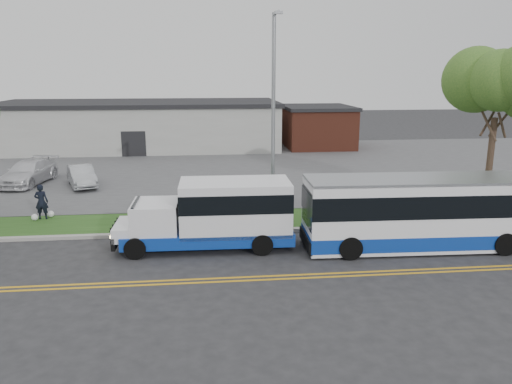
{
  "coord_description": "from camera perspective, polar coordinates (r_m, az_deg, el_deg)",
  "views": [
    {
      "loc": [
        -0.29,
        -20.19,
        7.11
      ],
      "look_at": [
        2.14,
        2.23,
        1.6
      ],
      "focal_mm": 35.0,
      "sensor_mm": 36.0,
      "label": 1
    }
  ],
  "objects": [
    {
      "name": "parking_lot",
      "position": [
        37.85,
        -5.63,
        2.91
      ],
      "size": [
        80.0,
        25.0,
        0.1
      ],
      "primitive_type": "cube",
      "color": "#4C4C4F",
      "rests_on": "ground"
    },
    {
      "name": "parked_car_b",
      "position": [
        34.66,
        -24.57,
        2.05
      ],
      "size": [
        2.9,
        5.36,
        1.47
      ],
      "primitive_type": "imported",
      "rotation": [
        0.0,
        0.0,
        -0.17
      ],
      "color": "silver",
      "rests_on": "parking_lot"
    },
    {
      "name": "parked_car_a",
      "position": [
        32.73,
        -19.31,
        1.75
      ],
      "size": [
        2.68,
        4.19,
        1.3
      ],
      "primitive_type": "imported",
      "rotation": [
        0.0,
        0.0,
        0.36
      ],
      "color": "#A9ACB0",
      "rests_on": "parking_lot"
    },
    {
      "name": "grocery_bag_left",
      "position": [
        26.18,
        -23.96,
        -2.65
      ],
      "size": [
        0.32,
        0.32,
        0.32
      ],
      "primitive_type": "sphere",
      "color": "white",
      "rests_on": "verge"
    },
    {
      "name": "pedestrian",
      "position": [
        26.15,
        -23.32,
        -1.02
      ],
      "size": [
        0.63,
        0.42,
        1.72
      ],
      "primitive_type": "imported",
      "rotation": [
        0.0,
        0.0,
        3.15
      ],
      "color": "black",
      "rests_on": "verge"
    },
    {
      "name": "brick_wing",
      "position": [
        47.71,
        7.0,
        7.43
      ],
      "size": [
        6.3,
        7.3,
        3.9
      ],
      "color": "brown",
      "rests_on": "ground"
    },
    {
      "name": "curb",
      "position": [
        22.42,
        -5.14,
        -4.61
      ],
      "size": [
        80.0,
        0.3,
        0.15
      ],
      "primitive_type": "cube",
      "color": "#9E9B93",
      "rests_on": "ground"
    },
    {
      "name": "lane_line_south",
      "position": [
        17.54,
        -4.78,
        -10.21
      ],
      "size": [
        70.0,
        0.12,
        0.01
      ],
      "primitive_type": "cube",
      "color": "gold",
      "rests_on": "ground"
    },
    {
      "name": "shuttle_bus",
      "position": [
        20.39,
        -4.4,
        -2.33
      ],
      "size": [
        7.29,
        2.57,
        2.77
      ],
      "rotation": [
        0.0,
        0.0,
        -0.02
      ],
      "color": "#0E359B",
      "rests_on": "ground"
    },
    {
      "name": "lane_line_north",
      "position": [
        17.82,
        -4.8,
        -9.82
      ],
      "size": [
        70.0,
        0.12,
        0.01
      ],
      "primitive_type": "cube",
      "color": "gold",
      "rests_on": "ground"
    },
    {
      "name": "ground",
      "position": [
        21.4,
        -5.07,
        -5.72
      ],
      "size": [
        140.0,
        140.0,
        0.0
      ],
      "primitive_type": "plane",
      "color": "#28282B",
      "rests_on": "ground"
    },
    {
      "name": "transit_bus",
      "position": [
        21.58,
        19.65,
        -2.2
      ],
      "size": [
        10.65,
        2.82,
        2.94
      ],
      "rotation": [
        0.0,
        0.0,
        -0.03
      ],
      "color": "white",
      "rests_on": "ground"
    },
    {
      "name": "tree_east",
      "position": [
        27.25,
        25.92,
        10.48
      ],
      "size": [
        5.2,
        5.2,
        8.33
      ],
      "color": "#3E2D21",
      "rests_on": "verge"
    },
    {
      "name": "streetlight_near",
      "position": [
        23.23,
        2.01,
        9.09
      ],
      "size": [
        0.35,
        1.53,
        9.5
      ],
      "color": "gray",
      "rests_on": "verge"
    },
    {
      "name": "grocery_bag_right",
      "position": [
        26.46,
        -22.41,
        -2.34
      ],
      "size": [
        0.32,
        0.32,
        0.32
      ],
      "primitive_type": "sphere",
      "color": "white",
      "rests_on": "verge"
    },
    {
      "name": "commercial_building",
      "position": [
        47.78,
        -13.11,
        7.46
      ],
      "size": [
        25.4,
        10.4,
        4.35
      ],
      "color": "#9E9E99",
      "rests_on": "ground"
    },
    {
      "name": "verge",
      "position": [
        24.14,
        -5.23,
        -3.33
      ],
      "size": [
        80.0,
        3.3,
        0.1
      ],
      "primitive_type": "cube",
      "color": "#244717",
      "rests_on": "ground"
    }
  ]
}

